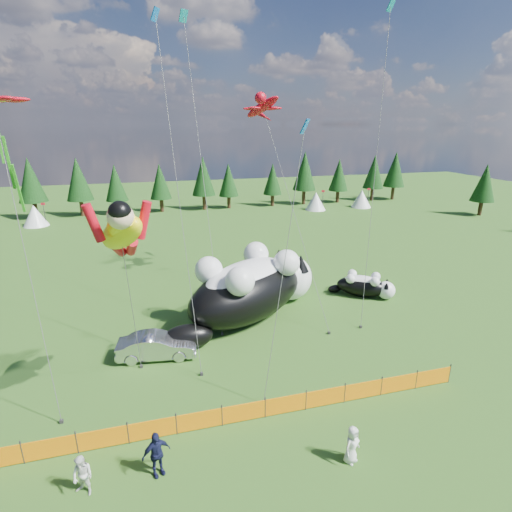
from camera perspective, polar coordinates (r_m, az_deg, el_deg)
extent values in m
plane|color=#143309|center=(21.95, -3.66, -17.55)|extent=(160.00, 160.00, 0.00)
cylinder|color=#262626|center=(19.81, -30.42, -23.03)|extent=(0.06, 0.06, 1.10)
cylinder|color=#262626|center=(19.34, -24.24, -23.09)|extent=(0.06, 0.06, 1.10)
cylinder|color=#262626|center=(19.07, -17.81, -22.91)|extent=(0.06, 0.06, 1.10)
cylinder|color=#262626|center=(19.00, -11.31, -22.45)|extent=(0.06, 0.06, 1.10)
cylinder|color=#262626|center=(19.15, -4.88, -21.74)|extent=(0.06, 0.06, 1.10)
cylinder|color=#262626|center=(19.49, 1.31, -20.81)|extent=(0.06, 0.06, 1.10)
cylinder|color=#262626|center=(20.04, 7.14, -19.72)|extent=(0.06, 0.06, 1.10)
cylinder|color=#262626|center=(20.76, 12.54, -18.52)|extent=(0.06, 0.06, 1.10)
cylinder|color=#262626|center=(21.65, 17.47, -17.28)|extent=(0.06, 0.06, 1.10)
cylinder|color=#262626|center=(22.67, 21.92, -16.04)|extent=(0.06, 0.06, 1.10)
cylinder|color=#262626|center=(23.82, 25.92, -14.84)|extent=(0.06, 0.06, 1.10)
cube|color=orange|center=(19.58, -27.34, -23.20)|extent=(2.00, 0.04, 0.90)
cube|color=orange|center=(19.21, -21.03, -23.15)|extent=(2.00, 0.04, 0.90)
cube|color=orange|center=(19.04, -14.55, -22.82)|extent=(2.00, 0.04, 0.90)
cube|color=orange|center=(19.08, -8.07, -22.24)|extent=(2.00, 0.04, 0.90)
cube|color=orange|center=(19.33, -1.75, -21.41)|extent=(2.00, 0.04, 0.90)
cube|color=orange|center=(19.77, 4.27, -20.39)|extent=(2.00, 0.04, 0.90)
cube|color=orange|center=(20.41, 9.89, -19.24)|extent=(2.00, 0.04, 0.90)
cube|color=orange|center=(21.21, 15.06, -18.02)|extent=(2.00, 0.04, 0.90)
cube|color=orange|center=(22.17, 19.74, -16.77)|extent=(2.00, 0.04, 0.90)
cube|color=orange|center=(23.26, 23.96, -15.54)|extent=(2.00, 0.04, 0.90)
ellipsoid|color=black|center=(27.28, -1.19, -5.22)|extent=(10.74, 9.14, 3.93)
ellipsoid|color=white|center=(26.90, -1.20, -3.30)|extent=(8.01, 6.75, 2.40)
sphere|color=white|center=(30.59, 4.72, -3.04)|extent=(3.49, 3.49, 3.49)
sphere|color=#F45F8D|center=(31.71, 6.36, -2.31)|extent=(0.49, 0.49, 0.49)
ellipsoid|color=black|center=(24.68, -9.71, -11.30)|extent=(3.40, 2.93, 1.53)
cone|color=black|center=(29.53, 6.40, -1.01)|extent=(1.22, 1.22, 1.22)
cone|color=black|center=(30.73, 3.25, -0.15)|extent=(1.22, 1.22, 1.22)
sphere|color=white|center=(29.17, 0.00, 0.27)|extent=(1.83, 1.83, 1.83)
sphere|color=white|center=(27.44, 4.39, -0.97)|extent=(1.83, 1.83, 1.83)
sphere|color=white|center=(26.15, -6.77, -2.04)|extent=(1.83, 1.83, 1.83)
sphere|color=white|center=(24.21, -2.33, -3.62)|extent=(1.83, 1.83, 1.83)
ellipsoid|color=black|center=(32.42, 14.89, -4.21)|extent=(4.24, 3.68, 1.56)
ellipsoid|color=white|center=(32.28, 14.95, -3.57)|extent=(3.16, 2.72, 0.95)
sphere|color=white|center=(32.42, 18.08, -4.68)|extent=(1.38, 1.38, 1.38)
sphere|color=#F45F8D|center=(32.44, 19.11, -4.78)|extent=(0.19, 0.19, 0.19)
ellipsoid|color=black|center=(32.76, 11.21, -4.59)|extent=(1.34, 1.18, 0.60)
cone|color=black|center=(31.84, 18.16, -4.04)|extent=(0.48, 0.48, 0.48)
cone|color=black|center=(32.61, 18.19, -3.51)|extent=(0.48, 0.48, 0.48)
sphere|color=white|center=(32.65, 16.74, -2.83)|extent=(0.73, 0.73, 0.73)
sphere|color=white|center=(31.60, 16.63, -3.53)|extent=(0.73, 0.73, 0.73)
sphere|color=white|center=(32.73, 13.57, -2.50)|extent=(0.73, 0.73, 0.73)
sphere|color=white|center=(31.68, 13.36, -3.18)|extent=(0.73, 0.73, 0.73)
imported|color=silver|center=(24.18, -13.99, -12.36)|extent=(4.63, 2.12, 1.47)
imported|color=silver|center=(17.54, -23.54, -26.86)|extent=(0.92, 0.83, 1.64)
imported|color=#141738|center=(17.31, -14.05, -25.76)|extent=(1.25, 0.92, 1.91)
imported|color=silver|center=(17.84, 13.53, -24.73)|extent=(0.95, 0.84, 1.63)
cylinder|color=#595959|center=(20.48, -17.21, -7.15)|extent=(0.03, 0.03, 8.89)
cube|color=#262626|center=(23.83, -16.06, -14.90)|extent=(0.15, 0.15, 0.16)
cylinder|color=#595959|center=(28.57, 5.26, 6.68)|extent=(0.03, 0.03, 17.72)
cube|color=#262626|center=(26.58, 10.39, -10.73)|extent=(0.15, 0.15, 0.16)
cylinder|color=#595959|center=(19.29, -29.67, -1.95)|extent=(0.03, 0.03, 13.84)
cube|color=#262626|center=(21.41, -26.03, -20.46)|extent=(0.15, 0.15, 0.16)
cube|color=#2A941A|center=(19.61, -32.31, 11.13)|extent=(0.20, 0.20, 4.31)
cylinder|color=#595959|center=(21.49, -10.96, 8.11)|extent=(0.03, 0.03, 18.79)
cube|color=#262626|center=(22.57, -7.79, -16.34)|extent=(0.15, 0.15, 0.16)
cylinder|color=#595959|center=(27.63, 16.70, 11.82)|extent=(0.03, 0.03, 20.68)
cube|color=#262626|center=(27.74, 14.73, -9.76)|extent=(0.15, 0.15, 0.16)
cylinder|color=#595959|center=(18.05, 3.87, -2.47)|extent=(0.03, 0.03, 12.82)
cube|color=#262626|center=(20.53, 1.12, -20.14)|extent=(0.15, 0.15, 0.16)
cylinder|color=#595959|center=(26.58, -7.63, 11.71)|extent=(0.03, 0.03, 20.80)
cube|color=#262626|center=(26.14, -4.85, -11.01)|extent=(0.15, 0.15, 0.16)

